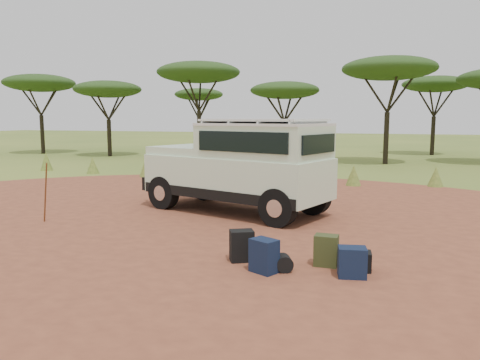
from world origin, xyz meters
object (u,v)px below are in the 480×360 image
(backpack_navy, at_px, (264,256))
(backpack_olive, at_px, (326,251))
(safari_vehicle, at_px, (241,168))
(duffel_navy, at_px, (352,262))
(walking_staff, at_px, (45,193))
(backpack_black, at_px, (242,246))
(hard_case, at_px, (357,261))

(backpack_navy, xyz_separation_m, backpack_olive, (0.95, 0.68, -0.01))
(safari_vehicle, height_order, backpack_olive, safari_vehicle)
(backpack_olive, bearing_deg, duffel_navy, -41.78)
(walking_staff, relative_size, backpack_black, 2.69)
(safari_vehicle, height_order, duffel_navy, safari_vehicle)
(safari_vehicle, xyz_separation_m, backpack_black, (1.40, -4.25, -0.96))
(walking_staff, distance_m, backpack_black, 5.83)
(backpack_olive, bearing_deg, backpack_black, -171.19)
(walking_staff, height_order, hard_case, walking_staff)
(backpack_black, relative_size, backpack_olive, 1.03)
(backpack_black, height_order, backpack_olive, backpack_black)
(backpack_black, bearing_deg, duffel_navy, -34.86)
(backpack_black, height_order, backpack_navy, backpack_navy)
(backpack_navy, xyz_separation_m, duffel_navy, (1.44, 0.22, -0.04))
(safari_vehicle, relative_size, backpack_navy, 9.72)
(safari_vehicle, xyz_separation_m, backpack_navy, (1.96, -4.74, -0.96))
(backpack_navy, bearing_deg, safari_vehicle, 139.47)
(backpack_navy, bearing_deg, walking_staff, -170.56)
(duffel_navy, bearing_deg, hard_case, 71.92)
(backpack_olive, relative_size, duffel_navy, 1.11)
(walking_staff, xyz_separation_m, backpack_navy, (6.18, -1.96, -0.47))
(safari_vehicle, distance_m, backpack_black, 4.58)
(backpack_olive, relative_size, hard_case, 1.18)
(backpack_navy, distance_m, backpack_olive, 1.17)
(safari_vehicle, xyz_separation_m, hard_case, (3.45, -4.14, -1.08))
(safari_vehicle, distance_m, walking_staff, 5.08)
(safari_vehicle, bearing_deg, hard_case, -32.21)
(backpack_olive, bearing_deg, walking_staff, 171.20)
(walking_staff, height_order, duffel_navy, walking_staff)
(backpack_black, distance_m, backpack_olive, 1.52)
(backpack_black, xyz_separation_m, hard_case, (2.05, 0.12, -0.12))
(backpack_olive, xyz_separation_m, duffel_navy, (0.49, -0.46, -0.03))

